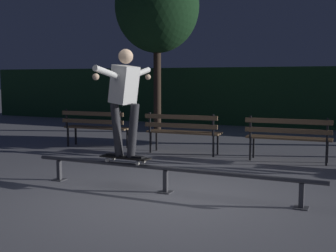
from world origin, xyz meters
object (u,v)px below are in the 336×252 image
(park_bench_left_center, at_px, (182,129))
(park_bench_right_center, at_px, (288,134))
(park_bench_leftmost, at_px, (95,125))
(skateboard, at_px, (125,158))
(skateboarder, at_px, (125,94))
(grind_rail, at_px, (166,172))
(tree_far_left, at_px, (157,7))

(park_bench_left_center, distance_m, park_bench_right_center, 2.18)
(park_bench_leftmost, bearing_deg, skateboard, -50.02)
(park_bench_left_center, bearing_deg, skateboarder, -83.36)
(grind_rail, distance_m, park_bench_leftmost, 4.39)
(park_bench_leftmost, xyz_separation_m, tree_far_left, (-0.01, 3.31, 3.14))
(skateboarder, distance_m, tree_far_left, 7.19)
(skateboard, xyz_separation_m, park_bench_right_center, (1.83, 3.02, 0.09))
(grind_rail, relative_size, park_bench_leftmost, 2.70)
(park_bench_right_center, relative_size, tree_far_left, 0.32)
(skateboarder, xyz_separation_m, park_bench_right_center, (1.83, 3.02, -0.85))
(skateboarder, xyz_separation_m, tree_far_left, (-2.54, 6.33, 2.29))
(grind_rail, height_order, park_bench_right_center, park_bench_right_center)
(grind_rail, xyz_separation_m, skateboarder, (-0.65, -0.00, 1.09))
(skateboard, height_order, tree_far_left, tree_far_left)
(skateboarder, relative_size, park_bench_leftmost, 0.97)
(tree_far_left, bearing_deg, skateboarder, -68.13)
(park_bench_right_center, xyz_separation_m, tree_far_left, (-4.37, 3.31, 3.14))
(skateboard, xyz_separation_m, tree_far_left, (-2.54, 6.33, 3.23))
(park_bench_left_center, height_order, tree_far_left, tree_far_left)
(grind_rail, distance_m, park_bench_left_center, 3.19)
(park_bench_left_center, bearing_deg, park_bench_right_center, 0.00)
(skateboard, distance_m, park_bench_left_center, 3.04)
(skateboard, relative_size, park_bench_leftmost, 0.49)
(skateboard, bearing_deg, park_bench_leftmost, 129.98)
(park_bench_right_center, bearing_deg, tree_far_left, 142.88)
(park_bench_right_center, distance_m, tree_far_left, 6.32)
(park_bench_leftmost, xyz_separation_m, park_bench_left_center, (2.18, 0.00, 0.00))
(park_bench_left_center, xyz_separation_m, tree_far_left, (-2.19, 3.31, 3.14))
(skateboarder, bearing_deg, park_bench_leftmost, 130.01)
(grind_rail, relative_size, skateboarder, 2.79)
(park_bench_leftmost, distance_m, tree_far_left, 4.56)
(skateboarder, bearing_deg, park_bench_right_center, 58.76)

